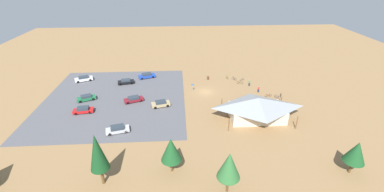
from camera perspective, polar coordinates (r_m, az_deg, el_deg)
name	(u,v)px	position (r m, az deg, el deg)	size (l,w,h in m)	color
ground	(206,92)	(66.37, 3.04, 0.91)	(160.00, 160.00, 0.00)	#937047
parking_lot_asphalt	(115,99)	(65.67, -16.81, -0.58)	(34.05, 35.55, 0.05)	#56565B
bike_pavilion	(258,107)	(55.34, 14.43, -2.37)	(14.06, 8.94, 4.96)	beige
trash_bin	(208,78)	(73.60, 3.59, 4.03)	(0.60, 0.60, 0.90)	brown
lot_sign	(193,86)	(66.00, 0.12, 2.16)	(0.56, 0.08, 2.20)	#99999E
pine_far_west	(356,152)	(46.91, 32.78, -10.47)	(3.16, 3.16, 5.88)	brown
pine_midwest	(171,149)	(39.91, -4.70, -11.80)	(3.25, 3.25, 6.30)	brown
pine_east	(229,165)	(36.64, 8.28, -15.09)	(3.33, 3.33, 7.00)	brown
pine_mideast	(97,152)	(39.19, -20.37, -11.70)	(2.76, 2.76, 8.89)	brown
bicycle_blue_lone_west	(234,79)	(74.17, 9.37, 3.85)	(1.03, 1.45, 0.88)	black
bicycle_yellow_mid_cluster	(227,77)	(74.81, 7.84, 4.16)	(0.48, 1.72, 0.87)	black
bicycle_purple_trailside	(277,97)	(66.26, 18.52, -0.23)	(0.96, 1.54, 0.91)	black
bicycle_black_yard_right	(281,95)	(67.68, 19.21, 0.23)	(0.70, 1.71, 0.83)	black
bicycle_silver_edge_north	(242,80)	(73.98, 11.09, 3.62)	(1.28, 1.30, 0.82)	black
bicycle_red_by_bin	(268,95)	(66.48, 16.65, 0.12)	(1.73, 0.48, 0.75)	black
bicycle_orange_back_row	(240,82)	(72.03, 10.65, 3.01)	(1.67, 0.50, 0.92)	black
car_tan_far_end	(161,104)	(59.59, -7.00, -1.72)	(4.56, 2.83, 1.37)	tan
car_maroon_end_stall	(134,99)	(62.80, -12.89, -0.69)	(4.84, 3.24, 1.30)	maroon
car_black_second_row	(126,82)	(72.89, -14.52, 3.14)	(4.64, 2.66, 1.28)	black
car_white_mid_lot	(84,79)	(78.49, -22.99, 3.59)	(5.08, 3.51, 1.40)	white
car_green_back_corner	(86,98)	(66.89, -22.50, -0.37)	(4.60, 3.27, 1.36)	#1E6B3D
car_blue_aisle_side	(147,76)	(75.43, -10.03, 4.51)	(5.03, 3.20, 1.46)	#1E42B2
car_silver_inner_stall	(118,129)	(52.47, -16.27, -7.11)	(4.77, 2.82, 1.40)	#BCBCC1
car_red_near_entry	(83,110)	(61.64, -23.09, -2.86)	(4.52, 2.36, 1.38)	red
visitor_by_pavilion	(259,89)	(67.95, 14.65, 1.51)	(0.40, 0.38, 1.71)	#2D3347
visitor_crossing_yard	(249,83)	(70.93, 12.70, 2.91)	(0.39, 0.40, 1.83)	#2D3347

